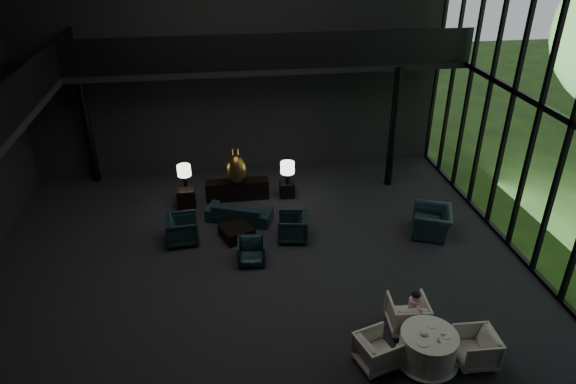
{
  "coord_description": "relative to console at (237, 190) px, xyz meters",
  "views": [
    {
      "loc": [
        -0.8,
        -10.83,
        8.01
      ],
      "look_at": [
        0.86,
        0.5,
        1.85
      ],
      "focal_mm": 32.0,
      "sensor_mm": 36.0,
      "label": 1
    }
  ],
  "objects": [
    {
      "name": "floor",
      "position": [
        0.31,
        -3.72,
        -0.32
      ],
      "size": [
        14.0,
        12.0,
        0.02
      ],
      "primitive_type": "cube",
      "color": "black",
      "rests_on": "ground"
    },
    {
      "name": "wall_back",
      "position": [
        0.31,
        2.28,
        3.68
      ],
      "size": [
        14.0,
        0.04,
        8.0
      ],
      "primitive_type": "cube",
      "color": "black",
      "rests_on": "ground"
    },
    {
      "name": "wall_front",
      "position": [
        0.31,
        -9.72,
        3.68
      ],
      "size": [
        14.0,
        0.04,
        8.0
      ],
      "primitive_type": "cube",
      "color": "black",
      "rests_on": "ground"
    },
    {
      "name": "curtain_wall",
      "position": [
        7.26,
        -3.72,
        3.68
      ],
      "size": [
        0.2,
        12.0,
        8.0
      ],
      "primitive_type": null,
      "color": "black",
      "rests_on": "ground"
    },
    {
      "name": "mezzanine_back",
      "position": [
        1.31,
        1.28,
        3.68
      ],
      "size": [
        12.0,
        2.0,
        0.25
      ],
      "primitive_type": "cube",
      "color": "black",
      "rests_on": "wall_back"
    },
    {
      "name": "railing_left",
      "position": [
        -4.69,
        -3.72,
        4.28
      ],
      "size": [
        0.06,
        12.0,
        1.0
      ],
      "primitive_type": "cube",
      "color": "black",
      "rests_on": "mezzanine_left"
    },
    {
      "name": "railing_back",
      "position": [
        1.31,
        0.28,
        4.28
      ],
      "size": [
        12.0,
        0.06,
        1.0
      ],
      "primitive_type": "cube",
      "color": "black",
      "rests_on": "mezzanine_back"
    },
    {
      "name": "column_nw",
      "position": [
        -4.69,
        1.98,
        1.68
      ],
      "size": [
        0.24,
        0.24,
        4.0
      ],
      "primitive_type": "cylinder",
      "color": "black",
      "rests_on": "floor"
    },
    {
      "name": "column_ne",
      "position": [
        5.11,
        0.28,
        1.68
      ],
      "size": [
        0.24,
        0.24,
        4.0
      ],
      "primitive_type": "cylinder",
      "color": "black",
      "rests_on": "floor"
    },
    {
      "name": "console",
      "position": [
        0.0,
        0.0,
        0.0
      ],
      "size": [
        2.0,
        0.46,
        0.64
      ],
      "primitive_type": "cube",
      "color": "black",
      "rests_on": "floor"
    },
    {
      "name": "bronze_urn",
      "position": [
        0.0,
        -0.16,
        0.83
      ],
      "size": [
        0.64,
        0.64,
        1.19
      ],
      "color": "olive",
      "rests_on": "console"
    },
    {
      "name": "side_table_left",
      "position": [
        -1.6,
        -0.24,
        -0.02
      ],
      "size": [
        0.55,
        0.55,
        0.6
      ],
      "primitive_type": "cube",
      "color": "black",
      "rests_on": "floor"
    },
    {
      "name": "table_lamp_left",
      "position": [
        -1.6,
        -0.06,
        0.79
      ],
      "size": [
        0.42,
        0.42,
        0.71
      ],
      "color": "black",
      "rests_on": "side_table_left"
    },
    {
      "name": "side_table_right",
      "position": [
        1.6,
        -0.07,
        -0.07
      ],
      "size": [
        0.45,
        0.45,
        0.5
      ],
      "primitive_type": "cube",
      "color": "black",
      "rests_on": "floor"
    },
    {
      "name": "table_lamp_right",
      "position": [
        1.6,
        -0.17,
        0.71
      ],
      "size": [
        0.44,
        0.44,
        0.74
      ],
      "color": "black",
      "rests_on": "side_table_right"
    },
    {
      "name": "sofa",
      "position": [
        -0.02,
        -1.35,
        0.03
      ],
      "size": [
        1.84,
        1.15,
        0.7
      ],
      "primitive_type": "imported",
      "rotation": [
        0.0,
        0.0,
        2.76
      ],
      "color": "black",
      "rests_on": "floor"
    },
    {
      "name": "lounge_armchair_west",
      "position": [
        -1.65,
        -2.29,
        0.16
      ],
      "size": [
        0.95,
        1.01,
        0.97
      ],
      "primitive_type": "imported",
      "rotation": [
        0.0,
        0.0,
        1.65
      ],
      "color": "black",
      "rests_on": "floor"
    },
    {
      "name": "lounge_armchair_east",
      "position": [
        1.4,
        -2.59,
        0.13
      ],
      "size": [
        0.97,
        1.01,
        0.91
      ],
      "primitive_type": "imported",
      "rotation": [
        0.0,
        0.0,
        -1.75
      ],
      "color": "black",
      "rests_on": "floor"
    },
    {
      "name": "lounge_armchair_south",
      "position": [
        0.16,
        -3.53,
        0.02
      ],
      "size": [
        0.71,
        0.67,
        0.68
      ],
      "primitive_type": "imported",
      "rotation": [
        0.0,
        0.0,
        -0.08
      ],
      "color": "black",
      "rests_on": "floor"
    },
    {
      "name": "window_armchair",
      "position": [
        5.34,
        -2.89,
        0.25
      ],
      "size": [
        1.26,
        1.52,
        1.13
      ],
      "primitive_type": "imported",
      "rotation": [
        0.0,
        0.0,
        -1.95
      ],
      "color": "black",
      "rests_on": "floor"
    },
    {
      "name": "coffee_table",
      "position": [
        -0.16,
        -2.3,
        -0.14
      ],
      "size": [
        1.05,
        1.05,
        0.36
      ],
      "primitive_type": "cube",
      "rotation": [
        0.0,
        0.0,
        0.37
      ],
      "color": "black",
      "rests_on": "floor"
    },
    {
      "name": "dining_table",
      "position": [
        3.37,
        -7.48,
        0.01
      ],
      "size": [
        1.29,
        1.29,
        0.75
      ],
      "color": "white",
      "rests_on": "floor"
    },
    {
      "name": "dining_chair_north",
      "position": [
        3.33,
        -6.44,
        0.13
      ],
      "size": [
        0.94,
        0.88,
        0.9
      ],
      "primitive_type": "imported",
      "rotation": [
        0.0,
        0.0,
        3.07
      ],
      "color": "#AFA798",
      "rests_on": "floor"
    },
    {
      "name": "dining_chair_east",
      "position": [
        4.34,
        -7.59,
        0.09
      ],
      "size": [
        0.78,
        0.83,
        0.82
      ],
      "primitive_type": "imported",
      "rotation": [
        0.0,
        0.0,
        -1.61
      ],
      "color": "beige",
      "rests_on": "floor"
    },
    {
      "name": "dining_chair_west",
      "position": [
        2.36,
        -7.37,
        0.07
      ],
      "size": [
        0.9,
        0.94,
        0.79
      ],
      "primitive_type": "imported",
      "rotation": [
        0.0,
        0.0,
        1.86
      ],
      "color": "#AEA99C",
      "rests_on": "floor"
    },
    {
      "name": "child",
      "position": [
        3.43,
        -6.52,
        0.41
      ],
      "size": [
        0.26,
        0.26,
        0.57
      ],
      "rotation": [
        0.0,
        0.0,
        3.14
      ],
      "color": "#E89DB9",
      "rests_on": "dining_chair_north"
    },
    {
      "name": "plate_a",
      "position": [
        3.15,
        -7.67,
        0.44
      ],
      "size": [
        0.31,
        0.31,
        0.02
      ],
      "primitive_type": "cylinder",
      "rotation": [
        0.0,
        0.0,
        -0.27
      ],
      "color": "white",
      "rests_on": "dining_table"
    },
    {
      "name": "plate_b",
      "position": [
        3.51,
        -7.24,
        0.44
      ],
      "size": [
        0.24,
        0.24,
        0.01
      ],
      "primitive_type": "cylinder",
      "rotation": [
        0.0,
        0.0,
        -0.21
      ],
      "color": "white",
      "rests_on": "dining_table"
    },
    {
      "name": "saucer",
      "position": [
        3.67,
        -7.58,
        0.44
      ],
      "size": [
        0.21,
        0.21,
        0.01
      ],
      "primitive_type": "cylinder",
      "rotation": [
        0.0,
        0.0,
        -0.33
      ],
      "color": "white",
      "rests_on": "dining_table"
    },
    {
      "name": "coffee_cup",
      "position": [
        3.62,
        -7.52,
        0.48
      ],
      "size": [
        0.09,
        0.09,
        0.06
      ],
      "primitive_type": "cylinder",
      "rotation": [
        0.0,
        0.0,
        0.0
      ],
      "color": "white",
      "rests_on": "saucer"
    },
    {
      "name": "cereal_bowl",
      "position": [
        3.25,
        -7.46,
        0.47
      ],
      "size": [
        0.16,
        0.16,
        0.08
      ],
      "primitive_type": "ellipsoid",
      "color": "white",
      "rests_on": "dining_table"
    },
    {
      "name": "cream_pot",
      "position": [
        3.46,
        -7.68,
        0.46
      ],
      "size": [
        0.06,
        0.06,
        0.07
      ],
      "primitive_type": "cylinder",
      "rotation": [
        0.0,
        0.0,
        -0.12
      ],
      "color": "#99999E",
      "rests_on": "dining_table"
    }
  ]
}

